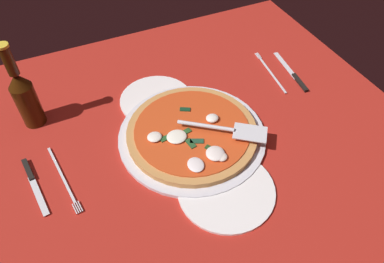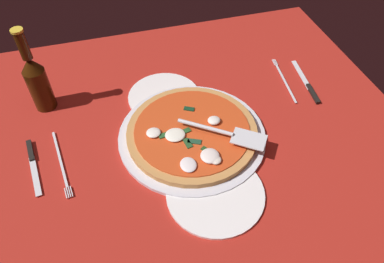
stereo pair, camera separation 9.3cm
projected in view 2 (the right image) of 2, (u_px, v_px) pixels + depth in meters
ground_plane at (207, 141)px, 94.49cm from camera, size 109.93×109.93×0.80cm
checker_pattern at (207, 140)px, 94.16cm from camera, size 109.93×109.93×0.10cm
pizza_pan at (192, 136)px, 94.24cm from camera, size 38.10×38.10×1.35cm
dinner_plate_left at (215, 194)px, 82.52cm from camera, size 22.50×22.50×1.00cm
dinner_plate_right at (164, 97)px, 104.74cm from camera, size 20.60×20.60×1.00cm
pizza at (192, 132)px, 92.85cm from camera, size 33.60×33.60×3.24cm
pizza_server at (226, 132)px, 89.31cm from camera, size 15.94×20.13×1.00cm
place_setting_near at (296, 83)px, 109.02cm from camera, size 22.61×15.68×1.40cm
place_setting_far at (47, 163)px, 88.62cm from camera, size 21.65×15.99×1.40cm
beer_bottle at (37, 80)px, 95.72cm from camera, size 5.72×5.72×24.77cm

